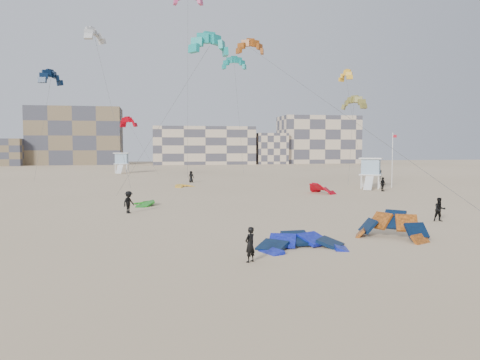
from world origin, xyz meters
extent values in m
plane|color=beige|center=(0.00, 0.00, 0.00)|extent=(320.00, 320.00, 0.00)
imported|color=black|center=(-0.80, -0.19, 0.87)|extent=(0.75, 0.72, 1.73)
imported|color=black|center=(15.69, 9.46, 0.90)|extent=(0.98, 0.83, 1.79)
imported|color=black|center=(-7.53, 18.04, 0.94)|extent=(1.29, 1.39, 1.88)
imported|color=black|center=(22.85, 32.30, 0.90)|extent=(0.55, 1.09, 1.80)
imported|color=black|center=(0.23, 51.39, 0.90)|extent=(0.98, 0.74, 1.81)
imported|color=black|center=(32.73, 52.44, 0.83)|extent=(0.64, 1.58, 1.66)
cylinder|color=#3F3F3F|center=(-4.58, 22.17, 7.93)|extent=(8.75, 1.52, 13.88)
cylinder|color=#3F3F3F|center=(9.99, 16.91, 9.16)|extent=(7.96, 32.62, 16.33)
cylinder|color=#3F3F3F|center=(-10.06, 33.40, 9.74)|extent=(4.11, 4.40, 17.49)
cylinder|color=#3F3F3F|center=(-0.57, 46.10, 13.67)|extent=(0.15, 1.73, 25.35)
cylinder|color=#3F3F3F|center=(18.03, 31.19, 5.91)|extent=(1.33, 1.75, 9.82)
cylinder|color=#3F3F3F|center=(26.54, 49.57, 8.93)|extent=(3.29, 0.26, 15.87)
cylinder|color=#3F3F3F|center=(-20.40, 45.87, 8.03)|extent=(1.96, 2.85, 14.06)
cylinder|color=#3F3F3F|center=(8.86, 56.84, 10.19)|extent=(1.97, 1.64, 18.39)
cylinder|color=#3F3F3F|center=(-7.39, 60.50, 5.42)|extent=(5.10, 6.67, 8.85)
cube|color=white|center=(23.30, 36.61, 1.88)|extent=(3.87, 3.87, 0.14)
cube|color=#8FADC3|center=(23.30, 36.61, 2.96)|extent=(3.18, 3.18, 2.01)
cube|color=white|center=(23.30, 36.61, 4.05)|extent=(4.01, 4.01, 0.16)
cube|color=white|center=(23.30, 33.89, 0.91)|extent=(2.35, 2.96, 1.67)
cube|color=white|center=(-12.34, 80.43, 1.98)|extent=(3.25, 3.25, 0.15)
cube|color=#8FADC3|center=(-12.34, 80.43, 3.12)|extent=(2.67, 2.67, 2.12)
cube|color=white|center=(-12.34, 80.43, 4.26)|extent=(3.37, 3.37, 0.17)
cube|color=white|center=(-12.34, 77.57, 0.95)|extent=(1.36, 3.10, 1.76)
cylinder|color=white|center=(26.48, 36.78, 3.75)|extent=(0.09, 0.09, 7.50)
cube|color=red|center=(26.76, 36.78, 7.04)|extent=(0.56, 0.02, 0.38)
cube|color=brown|center=(-30.00, 134.00, 9.00)|extent=(28.00, 14.00, 18.00)
cube|color=#C7B092|center=(10.00, 130.00, 6.00)|extent=(32.00, 16.00, 12.00)
cube|color=#C7B092|center=(50.00, 132.00, 8.00)|extent=(26.00, 14.00, 16.00)
cube|color=brown|center=(-50.00, 128.00, 4.00)|extent=(12.00, 10.00, 8.00)
cube|color=#C7B092|center=(32.00, 128.00, 5.00)|extent=(10.00, 10.00, 10.00)
camera|label=1|loc=(-5.27, -22.12, 5.60)|focal=35.00mm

